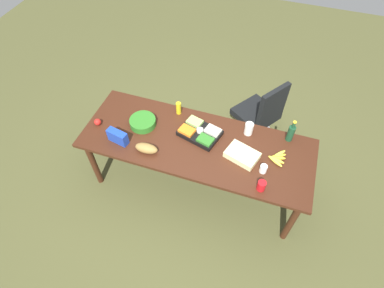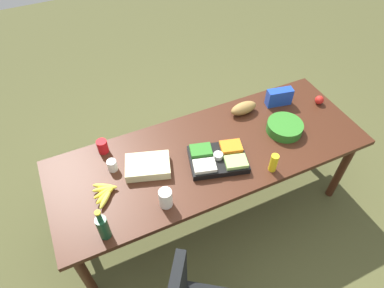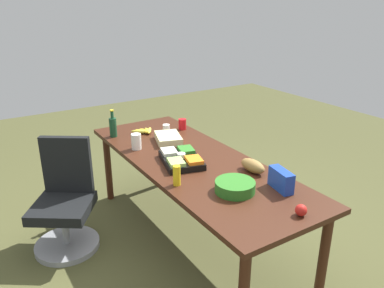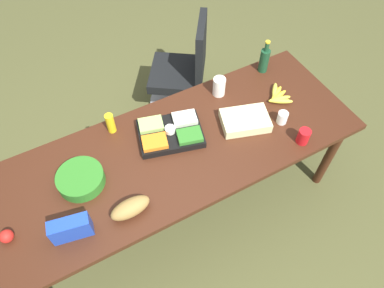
{
  "view_description": "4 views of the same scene",
  "coord_description": "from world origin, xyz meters",
  "px_view_note": "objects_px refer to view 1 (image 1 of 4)",
  "views": [
    {
      "loc": [
        0.61,
        -1.97,
        3.36
      ],
      "look_at": [
        -0.03,
        -0.06,
        0.83
      ],
      "focal_mm": 29.18,
      "sensor_mm": 36.0,
      "label": 1
    },
    {
      "loc": [
        0.85,
        1.5,
        2.77
      ],
      "look_at": [
        0.12,
        -0.09,
        0.84
      ],
      "focal_mm": 31.79,
      "sensor_mm": 36.0,
      "label": 2
    },
    {
      "loc": [
        -2.51,
        1.59,
        2.09
      ],
      "look_at": [
        0.13,
        -0.07,
        0.89
      ],
      "focal_mm": 35.63,
      "sensor_mm": 36.0,
      "label": 3
    },
    {
      "loc": [
        -0.58,
        -1.26,
        2.73
      ],
      "look_at": [
        0.07,
        -0.06,
        0.87
      ],
      "focal_mm": 33.9,
      "sensor_mm": 36.0,
      "label": 4
    }
  ],
  "objects_px": {
    "banana_bunch": "(277,158)",
    "office_chair": "(258,118)",
    "sheet_cake": "(242,155)",
    "mustard_bottle": "(179,108)",
    "paper_cup": "(263,169)",
    "conference_table": "(196,147)",
    "bread_loaf": "(146,148)",
    "chip_bag_blue": "(118,137)",
    "mayo_jar": "(249,129)",
    "apple_red": "(98,122)",
    "salad_bowl": "(143,122)",
    "red_solo_cup": "(261,186)",
    "wine_bottle": "(291,133)",
    "veggie_tray": "(200,132)"
  },
  "relations": [
    {
      "from": "mayo_jar",
      "to": "red_solo_cup",
      "type": "xyz_separation_m",
      "value": [
        0.26,
        -0.64,
        -0.02
      ]
    },
    {
      "from": "banana_bunch",
      "to": "chip_bag_blue",
      "type": "bearing_deg",
      "value": -169.56
    },
    {
      "from": "sheet_cake",
      "to": "paper_cup",
      "type": "xyz_separation_m",
      "value": [
        0.23,
        -0.11,
        0.01
      ]
    },
    {
      "from": "bread_loaf",
      "to": "chip_bag_blue",
      "type": "height_order",
      "value": "chip_bag_blue"
    },
    {
      "from": "mayo_jar",
      "to": "banana_bunch",
      "type": "relative_size",
      "value": 0.6
    },
    {
      "from": "sheet_cake",
      "to": "salad_bowl",
      "type": "xyz_separation_m",
      "value": [
        -1.13,
        0.09,
        0.01
      ]
    },
    {
      "from": "salad_bowl",
      "to": "mayo_jar",
      "type": "bearing_deg",
      "value": 12.39
    },
    {
      "from": "bread_loaf",
      "to": "red_solo_cup",
      "type": "bearing_deg",
      "value": -3.22
    },
    {
      "from": "veggie_tray",
      "to": "paper_cup",
      "type": "relative_size",
      "value": 5.38
    },
    {
      "from": "salad_bowl",
      "to": "mustard_bottle",
      "type": "distance_m",
      "value": 0.43
    },
    {
      "from": "sheet_cake",
      "to": "apple_red",
      "type": "xyz_separation_m",
      "value": [
        -1.61,
        -0.07,
        0.0
      ]
    },
    {
      "from": "paper_cup",
      "to": "mustard_bottle",
      "type": "distance_m",
      "value": 1.16
    },
    {
      "from": "office_chair",
      "to": "salad_bowl",
      "type": "relative_size",
      "value": 3.39
    },
    {
      "from": "veggie_tray",
      "to": "bread_loaf",
      "type": "bearing_deg",
      "value": -138.99
    },
    {
      "from": "office_chair",
      "to": "chip_bag_blue",
      "type": "height_order",
      "value": "office_chair"
    },
    {
      "from": "banana_bunch",
      "to": "paper_cup",
      "type": "height_order",
      "value": "paper_cup"
    },
    {
      "from": "office_chair",
      "to": "veggie_tray",
      "type": "bearing_deg",
      "value": -121.95
    },
    {
      "from": "office_chair",
      "to": "chip_bag_blue",
      "type": "distance_m",
      "value": 1.88
    },
    {
      "from": "veggie_tray",
      "to": "wine_bottle",
      "type": "bearing_deg",
      "value": 14.56
    },
    {
      "from": "mayo_jar",
      "to": "mustard_bottle",
      "type": "relative_size",
      "value": 0.94
    },
    {
      "from": "sheet_cake",
      "to": "mustard_bottle",
      "type": "relative_size",
      "value": 2.09
    },
    {
      "from": "banana_bunch",
      "to": "office_chair",
      "type": "bearing_deg",
      "value": 107.75
    },
    {
      "from": "sheet_cake",
      "to": "banana_bunch",
      "type": "relative_size",
      "value": 1.33
    },
    {
      "from": "bread_loaf",
      "to": "salad_bowl",
      "type": "distance_m",
      "value": 0.38
    },
    {
      "from": "office_chair",
      "to": "wine_bottle",
      "type": "relative_size",
      "value": 3.54
    },
    {
      "from": "mayo_jar",
      "to": "mustard_bottle",
      "type": "xyz_separation_m",
      "value": [
        -0.81,
        0.05,
        0.0
      ]
    },
    {
      "from": "banana_bunch",
      "to": "chip_bag_blue",
      "type": "distance_m",
      "value": 1.65
    },
    {
      "from": "conference_table",
      "to": "veggie_tray",
      "type": "distance_m",
      "value": 0.16
    },
    {
      "from": "paper_cup",
      "to": "conference_table",
      "type": "bearing_deg",
      "value": 169.0
    },
    {
      "from": "veggie_tray",
      "to": "mustard_bottle",
      "type": "bearing_deg",
      "value": 144.54
    },
    {
      "from": "salad_bowl",
      "to": "mayo_jar",
      "type": "xyz_separation_m",
      "value": [
        1.13,
        0.25,
        0.03
      ]
    },
    {
      "from": "sheet_cake",
      "to": "salad_bowl",
      "type": "height_order",
      "value": "salad_bowl"
    },
    {
      "from": "salad_bowl",
      "to": "chip_bag_blue",
      "type": "distance_m",
      "value": 0.34
    },
    {
      "from": "salad_bowl",
      "to": "apple_red",
      "type": "distance_m",
      "value": 0.5
    },
    {
      "from": "salad_bowl",
      "to": "veggie_tray",
      "type": "xyz_separation_m",
      "value": [
        0.64,
        0.06,
        -0.0
      ]
    },
    {
      "from": "conference_table",
      "to": "mustard_bottle",
      "type": "distance_m",
      "value": 0.5
    },
    {
      "from": "mayo_jar",
      "to": "banana_bunch",
      "type": "bearing_deg",
      "value": -35.39
    },
    {
      "from": "sheet_cake",
      "to": "mayo_jar",
      "type": "bearing_deg",
      "value": 91.44
    },
    {
      "from": "banana_bunch",
      "to": "apple_red",
      "type": "xyz_separation_m",
      "value": [
        -1.95,
        -0.15,
        0.01
      ]
    },
    {
      "from": "veggie_tray",
      "to": "mayo_jar",
      "type": "xyz_separation_m",
      "value": [
        0.49,
        0.18,
        0.04
      ]
    },
    {
      "from": "conference_table",
      "to": "salad_bowl",
      "type": "bearing_deg",
      "value": 175.44
    },
    {
      "from": "bread_loaf",
      "to": "mayo_jar",
      "type": "distance_m",
      "value": 1.1
    },
    {
      "from": "bread_loaf",
      "to": "wine_bottle",
      "type": "xyz_separation_m",
      "value": [
        1.36,
        0.63,
        0.06
      ]
    },
    {
      "from": "veggie_tray",
      "to": "conference_table",
      "type": "bearing_deg",
      "value": -89.79
    },
    {
      "from": "apple_red",
      "to": "office_chair",
      "type": "bearing_deg",
      "value": 33.29
    },
    {
      "from": "veggie_tray",
      "to": "wine_bottle",
      "type": "xyz_separation_m",
      "value": [
        0.92,
        0.24,
        0.07
      ]
    },
    {
      "from": "office_chair",
      "to": "apple_red",
      "type": "xyz_separation_m",
      "value": [
        -1.65,
        -1.08,
        0.47
      ]
    },
    {
      "from": "conference_table",
      "to": "salad_bowl",
      "type": "height_order",
      "value": "salad_bowl"
    },
    {
      "from": "bread_loaf",
      "to": "salad_bowl",
      "type": "height_order",
      "value": "bread_loaf"
    },
    {
      "from": "mustard_bottle",
      "to": "salad_bowl",
      "type": "bearing_deg",
      "value": -136.55
    }
  ]
}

